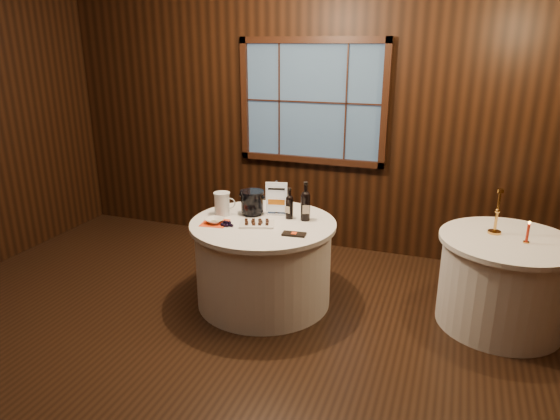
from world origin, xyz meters
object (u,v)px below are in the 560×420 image
at_px(chocolate_plate, 257,223).
at_px(brass_candlestick, 496,218).
at_px(side_table, 503,282).
at_px(grape_bunch, 227,224).
at_px(port_bottle_left, 289,205).
at_px(red_candle, 527,234).
at_px(sign_stand, 276,203).
at_px(chocolate_box, 294,234).
at_px(glass_pitcher, 222,204).
at_px(main_table, 264,262).
at_px(cracker_bowl, 215,221).
at_px(ice_bucket, 252,202).
at_px(port_bottle_right, 305,204).

bearing_deg(chocolate_plate, brass_candlestick, 14.28).
relative_size(side_table, grape_bunch, 5.88).
distance_m(port_bottle_left, grape_bunch, 0.58).
distance_m(port_bottle_left, chocolate_plate, 0.35).
relative_size(port_bottle_left, red_candle, 1.56).
bearing_deg(side_table, sign_stand, -178.05).
bearing_deg(chocolate_box, chocolate_plate, 157.65).
bearing_deg(glass_pitcher, main_table, -28.63).
relative_size(side_table, brass_candlestick, 2.86).
bearing_deg(chocolate_box, brass_candlestick, 15.55).
xyz_separation_m(side_table, chocolate_plate, (-2.02, -0.39, 0.40)).
xyz_separation_m(side_table, grape_bunch, (-2.25, -0.50, 0.40)).
height_order(main_table, cracker_bowl, cracker_bowl).
height_order(side_table, ice_bucket, ice_bucket).
distance_m(grape_bunch, brass_candlestick, 2.22).
bearing_deg(port_bottle_right, cracker_bowl, -179.39).
xyz_separation_m(port_bottle_right, grape_bunch, (-0.58, -0.37, -0.13)).
bearing_deg(ice_bucket, sign_stand, 20.60).
relative_size(main_table, chocolate_box, 6.69).
distance_m(side_table, grape_bunch, 2.34).
height_order(sign_stand, port_bottle_left, sign_stand).
xyz_separation_m(port_bottle_left, grape_bunch, (-0.44, -0.37, -0.10)).
height_order(port_bottle_right, chocolate_plate, port_bottle_right).
bearing_deg(port_bottle_left, chocolate_box, -51.11).
xyz_separation_m(main_table, red_candle, (2.12, 0.25, 0.45)).
relative_size(ice_bucket, glass_pitcher, 1.05).
relative_size(chocolate_plate, brass_candlestick, 0.90).
relative_size(glass_pitcher, cracker_bowl, 1.34).
relative_size(sign_stand, chocolate_box, 1.64).
bearing_deg(brass_candlestick, ice_bucket, -173.47).
relative_size(side_table, port_bottle_right, 3.11).
height_order(main_table, chocolate_box, chocolate_box).
xyz_separation_m(ice_bucket, grape_bunch, (-0.08, -0.36, -0.10)).
relative_size(chocolate_box, brass_candlestick, 0.51).
distance_m(main_table, port_bottle_right, 0.65).
bearing_deg(glass_pitcher, grape_bunch, -78.65).
distance_m(main_table, red_candle, 2.18).
bearing_deg(main_table, brass_candlestick, 11.70).
distance_m(main_table, ice_bucket, 0.55).
distance_m(side_table, ice_bucket, 2.23).
bearing_deg(cracker_bowl, side_table, 11.19).
bearing_deg(red_candle, glass_pitcher, -175.45).
height_order(main_table, ice_bucket, ice_bucket).
bearing_deg(main_table, cracker_bowl, -155.88).
bearing_deg(port_bottle_left, red_candle, 17.25).
bearing_deg(ice_bucket, brass_candlestick, 6.53).
distance_m(sign_stand, port_bottle_left, 0.16).
height_order(chocolate_box, grape_bunch, grape_bunch).
bearing_deg(brass_candlestick, main_table, -168.30).
relative_size(port_bottle_left, chocolate_box, 1.47).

